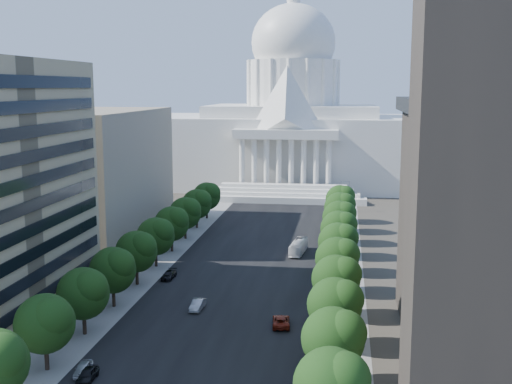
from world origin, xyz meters
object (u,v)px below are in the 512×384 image
at_px(car_dark_a, 87,375).
at_px(car_dark_b, 169,275).
at_px(car_silver, 198,305).
at_px(car_red, 281,321).
at_px(car_parked, 83,369).
at_px(city_bus, 298,247).

height_order(car_dark_a, car_dark_b, car_dark_a).
distance_m(car_silver, car_red, 15.04).
height_order(car_silver, car_red, car_silver).
height_order(car_red, car_parked, car_red).
distance_m(car_dark_a, car_silver, 27.77).
bearing_deg(car_dark_a, city_bus, 69.27).
bearing_deg(car_red, car_parked, 34.77).
bearing_deg(car_dark_b, car_dark_a, -85.83).
distance_m(car_silver, city_bus, 39.86).
bearing_deg(car_dark_a, car_parked, 124.78).
height_order(car_parked, city_bus, city_bus).
height_order(car_dark_a, city_bus, city_bus).
bearing_deg(car_silver, car_dark_b, 123.50).
bearing_deg(city_bus, car_red, -82.91).
distance_m(car_dark_b, car_parked, 40.87).
relative_size(car_silver, car_dark_b, 0.98).
height_order(car_dark_a, car_silver, car_silver).
height_order(car_red, car_dark_b, car_red).
distance_m(car_dark_a, car_dark_b, 42.54).
bearing_deg(car_parked, city_bus, 63.32).
bearing_deg(car_dark_b, car_silver, -57.81).
height_order(car_dark_b, car_parked, car_parked).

